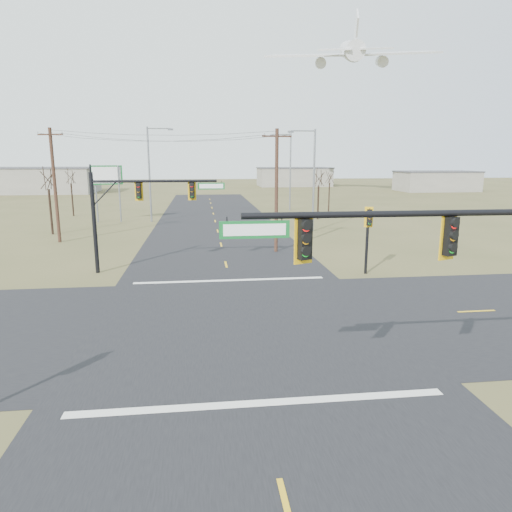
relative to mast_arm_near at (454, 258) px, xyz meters
The scene contains 22 objects.
ground 11.53m from the mast_arm_near, 119.35° to the left, with size 320.00×320.00×0.00m, color brown.
road_ew 11.53m from the mast_arm_near, 119.35° to the left, with size 160.00×14.00×0.02m, color black.
road_ns 11.53m from the mast_arm_near, 119.35° to the left, with size 14.00×160.00×0.02m, color black.
stop_bar_near 7.25m from the mast_arm_near, 162.74° to the left, with size 12.00×0.40×0.01m, color silver.
stop_bar_far 18.03m from the mast_arm_near, 107.12° to the left, with size 12.00×0.40×0.01m, color silver.
mast_arm_near is the anchor object (origin of this frame).
mast_arm_far 22.54m from the mast_arm_near, 118.72° to the left, with size 8.83×0.45×6.73m.
pedestal_signal_ne 17.76m from the mast_arm_near, 76.63° to the left, with size 0.67×0.58×4.54m.
utility_pole_near 25.41m from the mast_arm_near, 91.59° to the left, with size 2.42×0.45×9.94m.
utility_pole_far 38.01m from the mast_arm_near, 121.70° to the left, with size 2.42×0.93×10.31m.
highway_sign 49.23m from the mast_arm_near, 111.41° to the left, with size 3.61×0.69×6.84m.
streetlight_a 36.28m from the mast_arm_near, 82.42° to the left, with size 2.96×0.35×10.60m.
streetlight_b 56.46m from the mast_arm_near, 83.69° to the left, with size 3.14×0.31×11.28m.
streetlight_c 47.41m from the mast_arm_near, 105.51° to the left, with size 3.17×0.38×11.34m.
bare_tree_a 43.12m from the mast_arm_near, 120.72° to the left, with size 3.90×3.90×7.21m.
bare_tree_b 58.13m from the mast_arm_near, 114.45° to the left, with size 3.14×3.14×6.70m.
bare_tree_c 46.28m from the mast_arm_near, 79.97° to the left, with size 3.72×3.72×6.85m.
bare_tree_d 55.07m from the mast_arm_near, 77.61° to the left, with size 3.16×3.16×6.30m.
warehouse_left 108.89m from the mast_arm_near, 114.48° to the left, with size 28.00×14.00×5.50m, color gray.
warehouse_mid 120.76m from the mast_arm_near, 80.52° to the left, with size 20.00×12.00×5.00m, color gray.
warehouse_right 106.53m from the mast_arm_near, 62.06° to the left, with size 18.00×10.00×4.50m, color gray.
jet_airliner 86.80m from the mast_arm_near, 74.08° to the left, with size 26.06×27.14×14.32m.
Camera 1 is at (-1.71, -20.47, 7.55)m, focal length 32.00 mm.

